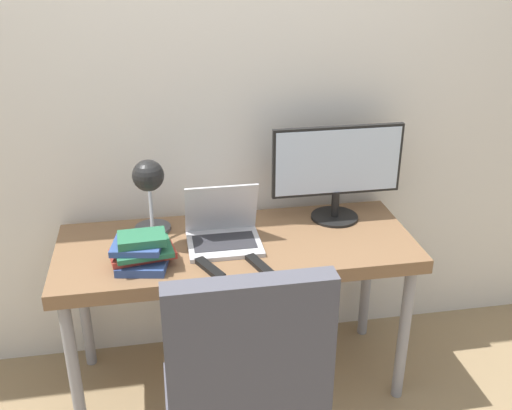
{
  "coord_description": "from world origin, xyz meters",
  "views": [
    {
      "loc": [
        -0.31,
        -1.93,
        1.95
      ],
      "look_at": [
        0.08,
        0.27,
        0.92
      ],
      "focal_mm": 42.0,
      "sensor_mm": 36.0,
      "label": 1
    }
  ],
  "objects_px": {
    "book_stack": "(142,251)",
    "office_chair": "(245,402)",
    "laptop": "(223,232)",
    "monitor": "(337,168)",
    "desk_lamp": "(149,185)"
  },
  "relations": [
    {
      "from": "desk_lamp",
      "to": "book_stack",
      "type": "bearing_deg",
      "value": -103.26
    },
    {
      "from": "office_chair",
      "to": "book_stack",
      "type": "distance_m",
      "value": 0.78
    },
    {
      "from": "laptop",
      "to": "desk_lamp",
      "type": "bearing_deg",
      "value": 168.87
    },
    {
      "from": "laptop",
      "to": "office_chair",
      "type": "height_order",
      "value": "office_chair"
    },
    {
      "from": "laptop",
      "to": "monitor",
      "type": "distance_m",
      "value": 0.59
    },
    {
      "from": "office_chair",
      "to": "monitor",
      "type": "bearing_deg",
      "value": 59.54
    },
    {
      "from": "laptop",
      "to": "monitor",
      "type": "bearing_deg",
      "value": 15.81
    },
    {
      "from": "office_chair",
      "to": "desk_lamp",
      "type": "bearing_deg",
      "value": 105.86
    },
    {
      "from": "monitor",
      "to": "desk_lamp",
      "type": "height_order",
      "value": "monitor"
    },
    {
      "from": "office_chair",
      "to": "book_stack",
      "type": "bearing_deg",
      "value": 113.19
    },
    {
      "from": "office_chair",
      "to": "book_stack",
      "type": "xyz_separation_m",
      "value": [
        -0.3,
        0.69,
        0.18
      ]
    },
    {
      "from": "book_stack",
      "to": "office_chair",
      "type": "bearing_deg",
      "value": -66.81
    },
    {
      "from": "monitor",
      "to": "laptop",
      "type": "bearing_deg",
      "value": -164.19
    },
    {
      "from": "laptop",
      "to": "office_chair",
      "type": "bearing_deg",
      "value": -92.87
    },
    {
      "from": "desk_lamp",
      "to": "book_stack",
      "type": "height_order",
      "value": "desk_lamp"
    }
  ]
}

